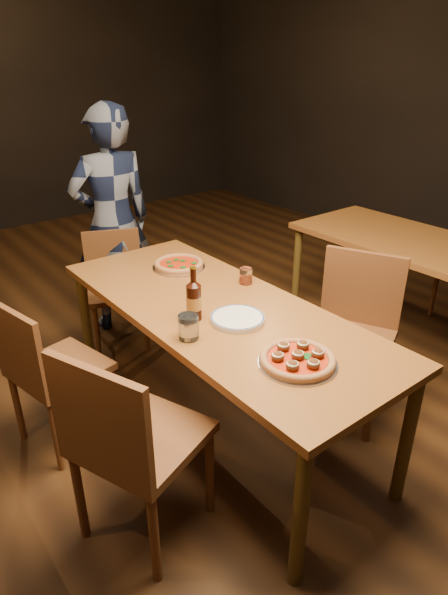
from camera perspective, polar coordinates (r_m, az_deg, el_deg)
ground at (r=2.94m, az=-0.62°, el=-14.23°), size 9.00×9.00×0.00m
room_shell at (r=2.25m, az=-0.87°, el=24.97°), size 9.00×9.00×9.00m
table_main at (r=2.55m, az=-0.69°, el=-2.48°), size 0.80×2.00×0.75m
table_right at (r=3.66m, az=23.07°, el=4.34°), size 0.80×2.00×0.75m
chair_main_nw at (r=2.13m, az=-9.37°, el=-15.39°), size 0.60×0.60×0.99m
chair_main_sw at (r=2.73m, az=-18.33°, el=-7.58°), size 0.50×0.50×0.90m
chair_main_e at (r=2.84m, az=14.13°, el=-4.65°), size 0.60×0.60×0.97m
chair_end at (r=3.56m, az=-12.20°, el=0.80°), size 0.51×0.51×0.84m
pizza_meatball at (r=2.08m, az=8.45°, el=-7.00°), size 0.33×0.33×0.06m
pizza_margherita at (r=3.00m, az=-5.21°, el=3.82°), size 0.32×0.32×0.04m
plate_stack at (r=2.38m, az=1.56°, el=-2.46°), size 0.26×0.26×0.02m
beer_bottle at (r=2.37m, az=-3.47°, el=-0.43°), size 0.07×0.07×0.26m
water_glass at (r=2.22m, az=-4.10°, el=-3.39°), size 0.09×0.09×0.11m
amber_glass at (r=2.77m, az=2.52°, el=2.50°), size 0.07×0.07×0.09m
diner at (r=3.72m, az=-12.66°, el=8.47°), size 0.64×0.45×1.64m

